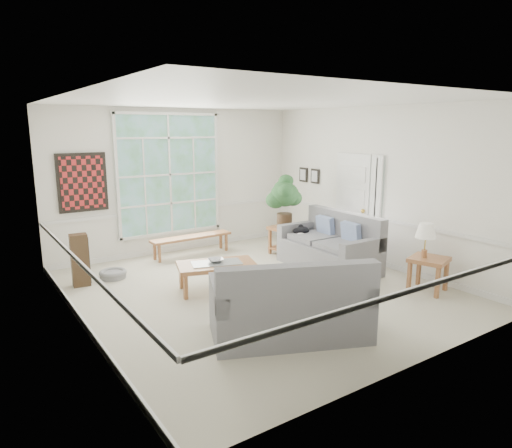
{
  "coord_description": "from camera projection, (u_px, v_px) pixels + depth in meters",
  "views": [
    {
      "loc": [
        -3.99,
        -5.88,
        2.6
      ],
      "look_at": [
        0.1,
        0.2,
        1.05
      ],
      "focal_mm": 32.0,
      "sensor_mm": 36.0,
      "label": 1
    }
  ],
  "objects": [
    {
      "name": "entry_door",
      "position": [
        352.0,
        206.0,
        9.24
      ],
      "size": [
        0.08,
        0.9,
        2.1
      ],
      "primitive_type": "cube",
      "color": "white",
      "rests_on": "floor"
    },
    {
      "name": "wall_art",
      "position": [
        82.0,
        183.0,
        8.49
      ],
      "size": [
        0.9,
        0.06,
        1.1
      ],
      "primitive_type": "cube",
      "color": "maroon",
      "rests_on": "wall_back"
    },
    {
      "name": "loveseat_front",
      "position": [
        289.0,
        296.0,
        5.74
      ],
      "size": [
        2.18,
        1.7,
        1.05
      ],
      "primitive_type": "cube",
      "rotation": [
        0.0,
        0.0,
        -0.41
      ],
      "color": "slate",
      "rests_on": "floor"
    },
    {
      "name": "wall_right",
      "position": [
        377.0,
        187.0,
        8.68
      ],
      "size": [
        0.02,
        6.0,
        3.0
      ],
      "primitive_type": "cube",
      "color": "white",
      "rests_on": "ground"
    },
    {
      "name": "window_back",
      "position": [
        170.0,
        175.0,
        9.44
      ],
      "size": [
        2.3,
        0.08,
        2.4
      ],
      "primitive_type": "cube",
      "color": "white",
      "rests_on": "wall_back"
    },
    {
      "name": "wall_frame_far",
      "position": [
        303.0,
        175.0,
        10.39
      ],
      "size": [
        0.04,
        0.26,
        0.32
      ],
      "primitive_type": "cube",
      "color": "black",
      "rests_on": "wall_right"
    },
    {
      "name": "pewter_bowl",
      "position": [
        216.0,
        260.0,
        7.37
      ],
      "size": [
        0.39,
        0.39,
        0.08
      ],
      "primitive_type": "imported",
      "rotation": [
        0.0,
        0.0,
        -0.36
      ],
      "color": "gray",
      "rests_on": "coffee_table"
    },
    {
      "name": "window_bench",
      "position": [
        192.0,
        246.0,
        9.46
      ],
      "size": [
        1.74,
        0.38,
        0.4
      ],
      "primitive_type": "cube",
      "rotation": [
        0.0,
        0.0,
        0.02
      ],
      "color": "#9A6039",
      "rests_on": "floor"
    },
    {
      "name": "coffee_table",
      "position": [
        217.0,
        277.0,
        7.39
      ],
      "size": [
        1.38,
        1.02,
        0.46
      ],
      "primitive_type": "cube",
      "rotation": [
        0.0,
        0.0,
        -0.31
      ],
      "color": "#9A6039",
      "rests_on": "floor"
    },
    {
      "name": "pet_bed",
      "position": [
        113.0,
        274.0,
        8.04
      ],
      "size": [
        0.48,
        0.48,
        0.14
      ],
      "primitive_type": "cylinder",
      "rotation": [
        0.0,
        0.0,
        -0.03
      ],
      "color": "gray",
      "rests_on": "floor"
    },
    {
      "name": "side_table",
      "position": [
        428.0,
        275.0,
        7.35
      ],
      "size": [
        0.7,
        0.7,
        0.56
      ],
      "primitive_type": "cube",
      "rotation": [
        0.0,
        0.0,
        0.31
      ],
      "color": "#9A6039",
      "rests_on": "floor"
    },
    {
      "name": "wall_frame_near",
      "position": [
        315.0,
        176.0,
        10.07
      ],
      "size": [
        0.04,
        0.26,
        0.32
      ],
      "primitive_type": "cube",
      "color": "black",
      "rests_on": "wall_right"
    },
    {
      "name": "wall_back",
      "position": [
        178.0,
        181.0,
        9.61
      ],
      "size": [
        5.5,
        0.02,
        3.0
      ],
      "primitive_type": "cube",
      "color": "white",
      "rests_on": "ground"
    },
    {
      "name": "floor",
      "position": [
        258.0,
        290.0,
        7.49
      ],
      "size": [
        5.5,
        6.0,
        0.01
      ],
      "primitive_type": "cube",
      "color": "#BBB59F",
      "rests_on": "ground"
    },
    {
      "name": "wall_front",
      "position": [
        419.0,
        236.0,
        4.74
      ],
      "size": [
        5.5,
        0.02,
        3.0
      ],
      "primitive_type": "cube",
      "color": "white",
      "rests_on": "ground"
    },
    {
      "name": "end_table",
      "position": [
        286.0,
        240.0,
        9.55
      ],
      "size": [
        0.68,
        0.68,
        0.58
      ],
      "primitive_type": "cube",
      "rotation": [
        0.0,
        0.0,
        0.18
      ],
      "color": "#9A6039",
      "rests_on": "floor"
    },
    {
      "name": "floor_speaker",
      "position": [
        80.0,
        260.0,
        7.58
      ],
      "size": [
        0.3,
        0.24,
        0.88
      ],
      "primitive_type": "cube",
      "rotation": [
        0.0,
        0.0,
        -0.11
      ],
      "color": "#3D2B1B",
      "rests_on": "floor"
    },
    {
      "name": "loveseat_right",
      "position": [
        329.0,
        241.0,
        8.51
      ],
      "size": [
        1.03,
        1.94,
        1.04
      ],
      "primitive_type": "cube",
      "rotation": [
        0.0,
        0.0,
        -0.02
      ],
      "color": "slate",
      "rests_on": "floor"
    },
    {
      "name": "ceiling",
      "position": [
        258.0,
        101.0,
        6.87
      ],
      "size": [
        5.5,
        6.0,
        0.02
      ],
      "primitive_type": "cube",
      "color": "white",
      "rests_on": "ground"
    },
    {
      "name": "table_lamp",
      "position": [
        425.0,
        240.0,
        7.25
      ],
      "size": [
        0.36,
        0.36,
        0.56
      ],
      "primitive_type": null,
      "rotation": [
        0.0,
        0.0,
        -0.12
      ],
      "color": "white",
      "rests_on": "side_table"
    },
    {
      "name": "door_sidelight",
      "position": [
        376.0,
        205.0,
        8.71
      ],
      "size": [
        0.08,
        0.26,
        1.9
      ],
      "primitive_type": "cube",
      "color": "white",
      "rests_on": "wall_right"
    },
    {
      "name": "cat",
      "position": [
        301.0,
        230.0,
        8.98
      ],
      "size": [
        0.43,
        0.36,
        0.17
      ],
      "primitive_type": "ellipsoid",
      "rotation": [
        0.0,
        0.0,
        0.3
      ],
      "color": "black",
      "rests_on": "loveseat_right"
    },
    {
      "name": "wall_left",
      "position": [
        75.0,
        218.0,
        5.68
      ],
      "size": [
        0.02,
        6.0,
        3.0
      ],
      "primitive_type": "cube",
      "color": "white",
      "rests_on": "ground"
    },
    {
      "name": "houseplant",
      "position": [
        285.0,
        200.0,
        9.42
      ],
      "size": [
        0.76,
        0.76,
        1.09
      ],
      "primitive_type": null,
      "rotation": [
        0.0,
        0.0,
        -0.23
      ],
      "color": "#28542A",
      "rests_on": "end_table"
    }
  ]
}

